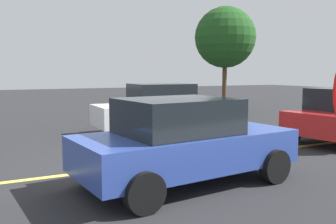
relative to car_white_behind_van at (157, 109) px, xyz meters
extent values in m
plane|color=#262628|center=(-2.18, -3.91, -0.84)|extent=(80.00, 80.00, 0.00)
cube|color=#E0D14C|center=(0.82, -3.91, -0.83)|extent=(28.00, 0.16, 0.01)
cube|color=white|center=(-0.06, 0.00, -0.18)|extent=(4.12, 1.80, 0.68)
cube|color=black|center=(0.15, 0.00, 0.51)|extent=(1.98, 1.58, 0.68)
cylinder|color=black|center=(-1.46, -0.88, -0.52)|extent=(0.64, 0.22, 0.64)
cylinder|color=black|center=(-1.45, 0.90, -0.52)|extent=(0.64, 0.22, 0.64)
cylinder|color=black|center=(1.33, -0.90, -0.52)|extent=(0.64, 0.22, 0.64)
cylinder|color=black|center=(1.34, 0.88, -0.52)|extent=(0.64, 0.22, 0.64)
cylinder|color=black|center=(3.03, -3.23, -0.52)|extent=(0.67, 0.31, 0.64)
cube|color=#2D479E|center=(-1.89, -5.40, -0.20)|extent=(4.26, 2.25, 0.64)
cube|color=black|center=(-2.09, -5.42, 0.44)|extent=(2.12, 1.80, 0.64)
cylinder|color=black|center=(-0.60, -4.35, -0.52)|extent=(0.66, 0.29, 0.64)
cylinder|color=black|center=(-0.41, -6.15, -0.52)|extent=(0.66, 0.29, 0.64)
cylinder|color=black|center=(-3.37, -4.65, -0.52)|extent=(0.66, 0.29, 0.64)
cylinder|color=black|center=(-3.17, -6.45, -0.52)|extent=(0.66, 0.29, 0.64)
cylinder|color=#513823|center=(5.38, 3.72, 0.64)|extent=(0.22, 0.22, 2.96)
sphere|color=#1E4C1C|center=(5.38, 3.72, 2.94)|extent=(2.98, 2.98, 2.98)
camera|label=1|loc=(-5.14, -11.21, 1.23)|focal=38.81mm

